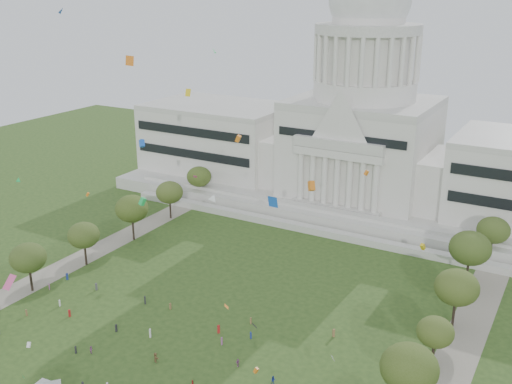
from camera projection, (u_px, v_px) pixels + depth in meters
capitol at (361, 137)px, 192.11m from camera, size 160.00×64.50×91.30m
path_left at (64, 267)px, 153.05m from camera, size 8.00×160.00×0.04m
path_right at (445, 383)px, 108.18m from camera, size 8.00×160.00×0.04m
row_tree_l_2 at (28, 258)px, 138.47m from camera, size 8.42×8.42×11.97m
row_tree_r_2 at (409, 368)px, 96.51m from camera, size 9.55×9.55×13.58m
row_tree_l_3 at (84, 235)px, 151.78m from camera, size 8.12×8.12×11.55m
row_tree_r_3 at (435, 332)px, 111.26m from camera, size 7.01×7.01×9.98m
row_tree_l_4 at (132, 209)px, 166.61m from camera, size 9.29×9.29×13.21m
row_tree_r_4 at (457, 287)px, 123.16m from camera, size 9.19×9.19×13.06m
row_tree_l_5 at (170, 192)px, 182.74m from camera, size 8.33×8.33×11.85m
row_tree_r_5 at (470, 248)px, 140.12m from camera, size 9.82×9.82×13.96m
row_tree_l_6 at (199, 177)px, 198.46m from camera, size 8.19×8.19×11.64m
row_tree_r_6 at (493, 230)px, 154.17m from camera, size 8.42×8.42×11.97m
person_2 at (273, 380)px, 107.60m from camera, size 0.99×0.86×1.74m
person_4 at (193, 384)px, 106.54m from camera, size 0.92×1.18×1.77m
person_5 at (156, 357)px, 114.01m from camera, size 2.00×1.49×2.01m
person_8 at (91, 349)px, 116.94m from camera, size 0.86×0.72×1.52m
person_10 at (238, 363)px, 112.72m from camera, size 0.85×1.10×1.67m
distant_crowd at (128, 329)px, 123.96m from camera, size 67.01×39.38×1.90m
kite_swarm at (162, 236)px, 103.20m from camera, size 91.51×107.18×61.60m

